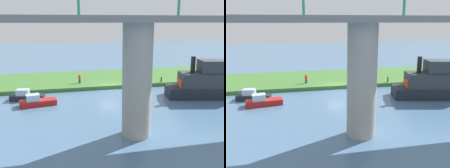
# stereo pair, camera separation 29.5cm
# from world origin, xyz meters

# --- Properties ---
(ground_plane) EXTENTS (160.00, 160.00, 0.00)m
(ground_plane) POSITION_xyz_m (0.00, 0.00, 0.00)
(ground_plane) COLOR #4C7093
(grassy_bank) EXTENTS (80.00, 12.00, 0.50)m
(grassy_bank) POSITION_xyz_m (0.00, -6.00, 0.25)
(grassy_bank) COLOR #427533
(grassy_bank) RESTS_ON ground
(bridge_pylon) EXTENTS (2.39, 2.39, 9.25)m
(bridge_pylon) POSITION_xyz_m (1.15, 15.09, 4.62)
(bridge_pylon) COLOR #9E998E
(bridge_pylon) RESTS_ON ground
(bridge_span) EXTENTS (60.40, 4.30, 3.25)m
(bridge_span) POSITION_xyz_m (1.15, 15.08, 9.74)
(bridge_span) COLOR slate
(bridge_span) RESTS_ON bridge_pylon
(person_on_bank) EXTENTS (0.37, 0.37, 1.39)m
(person_on_bank) POSITION_xyz_m (3.97, -2.53, 1.20)
(person_on_bank) COLOR #2D334C
(person_on_bank) RESTS_ON grassy_bank
(mooring_post) EXTENTS (0.20, 0.20, 0.77)m
(mooring_post) POSITION_xyz_m (-7.94, -0.58, 0.88)
(mooring_post) COLOR brown
(mooring_post) RESTS_ON grassy_bank
(riverboat_paddlewheel) EXTENTS (10.57, 5.51, 5.15)m
(riverboat_paddlewheel) POSITION_xyz_m (-11.44, 6.50, 1.91)
(riverboat_paddlewheel) COLOR #1E232D
(riverboat_paddlewheel) RESTS_ON ground
(motorboat_white) EXTENTS (4.21, 2.03, 1.35)m
(motorboat_white) POSITION_xyz_m (9.66, 5.14, 0.48)
(motorboat_white) COLOR red
(motorboat_white) RESTS_ON ground
(motorboat_red) EXTENTS (4.16, 2.05, 1.33)m
(motorboat_red) POSITION_xyz_m (11.01, 2.58, 0.47)
(motorboat_red) COLOR #1E232D
(motorboat_red) RESTS_ON ground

